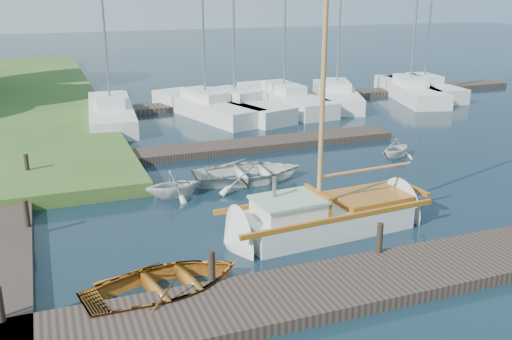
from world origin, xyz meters
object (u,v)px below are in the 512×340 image
object	(u,v)px
mooring_post_2	(380,238)
marina_boat_1	(205,105)
mooring_post_4	(26,214)
dinghy	(165,281)
marina_boat_6	(424,87)
tender_c	(248,170)
mooring_post_1	(212,267)
marina_boat_2	(235,104)
marina_boat_0	(111,111)
sailboat	(329,218)
marina_boat_3	(284,97)
mooring_post_5	(27,165)
tender_d	(397,146)
marina_boat_4	(337,94)
tender_b	(174,182)
marina_boat_5	(410,89)
mooring_post_0	(0,304)

from	to	relation	value
mooring_post_2	marina_boat_1	distance (m)	18.91
mooring_post_2	mooring_post_4	bearing A→B (deg)	149.53
dinghy	marina_boat_6	xyz separation A→B (m)	(21.34, 19.18, 0.19)
dinghy	tender_c	xyz separation A→B (m)	(4.62, 7.08, 0.02)
mooring_post_1	marina_boat_1	size ratio (longest dim) A/B	0.08
marina_boat_1	marina_boat_2	size ratio (longest dim) A/B	0.94
mooring_post_2	marina_boat_0	size ratio (longest dim) A/B	0.07
sailboat	marina_boat_6	bearing A→B (deg)	42.80
marina_boat_0	marina_boat_3	bearing A→B (deg)	-82.45
marina_boat_0	mooring_post_1	bearing A→B (deg)	-175.37
mooring_post_2	mooring_post_4	distance (m)	9.86
marina_boat_1	marina_boat_6	xyz separation A→B (m)	(15.05, 0.58, 0.01)
mooring_post_2	mooring_post_5	xyz separation A→B (m)	(-8.50, 10.00, 0.00)
tender_c	marina_boat_0	size ratio (longest dim) A/B	0.35
sailboat	tender_c	bearing A→B (deg)	93.85
mooring_post_4	marina_boat_6	distance (m)	28.30
marina_boat_3	marina_boat_6	bearing A→B (deg)	-94.40
dinghy	marina_boat_2	bearing A→B (deg)	-34.44
tender_d	marina_boat_4	distance (m)	11.61
sailboat	marina_boat_4	xyz separation A→B (m)	(9.43, 16.88, 0.22)
mooring_post_1	marina_boat_0	world-z (taller)	marina_boat_0
marina_boat_0	dinghy	bearing A→B (deg)	-178.52
mooring_post_5	dinghy	xyz separation A→B (m)	(2.97, -9.70, -0.31)
tender_b	marina_boat_0	size ratio (longest dim) A/B	0.17
marina_boat_2	mooring_post_4	bearing A→B (deg)	124.27
tender_d	marina_boat_0	bearing A→B (deg)	17.60
sailboat	tender_b	distance (m)	5.68
mooring_post_2	mooring_post_5	world-z (taller)	same
mooring_post_5	marina_boat_2	bearing A→B (deg)	38.22
marina_boat_1	marina_boat_0	bearing A→B (deg)	72.80
mooring_post_5	tender_c	world-z (taller)	mooring_post_5
marina_boat_4	marina_boat_5	size ratio (longest dim) A/B	0.89
marina_boat_1	marina_boat_6	distance (m)	15.06
mooring_post_5	marina_boat_3	world-z (taller)	marina_boat_3
mooring_post_1	dinghy	world-z (taller)	mooring_post_1
dinghy	mooring_post_2	bearing A→B (deg)	-104.12
tender_b	marina_boat_6	size ratio (longest dim) A/B	0.18
marina_boat_5	mooring_post_5	bearing A→B (deg)	126.98
dinghy	tender_d	distance (m)	13.94
dinghy	marina_boat_3	size ratio (longest dim) A/B	0.29
mooring_post_0	sailboat	bearing A→B (deg)	15.02
marina_boat_1	marina_boat_2	distance (m)	1.65
tender_c	marina_boat_1	size ratio (longest dim) A/B	0.38
mooring_post_1	tender_b	distance (m)	6.75
marina_boat_4	mooring_post_2	bearing A→B (deg)	175.50
marina_boat_0	marina_boat_6	size ratio (longest dim) A/B	1.03
mooring_post_1	tender_b	world-z (taller)	mooring_post_1
mooring_post_1	mooring_post_2	size ratio (longest dim) A/B	1.00
mooring_post_4	tender_b	size ratio (longest dim) A/B	0.41
marina_boat_2	marina_boat_1	bearing A→B (deg)	61.59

